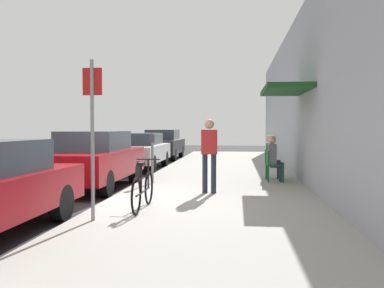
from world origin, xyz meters
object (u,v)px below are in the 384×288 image
(parking_meter, at_px, (152,155))
(street_sign, at_px, (92,127))
(parked_car_2, at_px, (139,150))
(cafe_chair_1, at_px, (270,161))
(seated_patron_1, at_px, (272,155))
(cafe_chair_0, at_px, (272,164))
(parked_car_1, at_px, (93,159))
(seated_patron_0, at_px, (274,157))
(parked_car_3, at_px, (162,144))
(bicycle_0, at_px, (143,190))
(pedestrian_standing, at_px, (209,150))

(parking_meter, xyz_separation_m, street_sign, (-0.05, -4.62, 0.75))
(parked_car_2, distance_m, cafe_chair_1, 6.01)
(parked_car_2, bearing_deg, cafe_chair_1, -36.95)
(seated_patron_1, bearing_deg, parked_car_2, 143.35)
(cafe_chair_0, bearing_deg, parked_car_1, -168.60)
(cafe_chair_1, xyz_separation_m, seated_patron_1, (0.06, -0.00, 0.19))
(seated_patron_0, bearing_deg, parked_car_3, 116.71)
(parked_car_2, distance_m, bicycle_0, 8.97)
(cafe_chair_1, bearing_deg, pedestrian_standing, -117.84)
(parked_car_3, bearing_deg, street_sign, -84.27)
(street_sign, height_order, bicycle_0, street_sign)
(bicycle_0, bearing_deg, parking_meter, 98.71)
(cafe_chair_1, relative_size, pedestrian_standing, 0.51)
(pedestrian_standing, bearing_deg, parked_car_2, 115.67)
(parked_car_3, bearing_deg, pedestrian_standing, -74.99)
(cafe_chair_0, distance_m, pedestrian_standing, 2.81)
(parked_car_1, xyz_separation_m, seated_patron_1, (4.86, 1.74, 0.04))
(parked_car_1, distance_m, seated_patron_0, 4.96)
(parked_car_2, xyz_separation_m, street_sign, (1.50, -9.69, 0.91))
(parked_car_1, height_order, bicycle_0, parked_car_1)
(street_sign, xyz_separation_m, pedestrian_standing, (1.70, 3.04, -0.52))
(street_sign, bearing_deg, seated_patron_0, 57.62)
(parked_car_2, bearing_deg, parked_car_3, 90.00)
(parking_meter, xyz_separation_m, cafe_chair_0, (3.25, 0.68, -0.26))
(parked_car_3, height_order, seated_patron_0, parked_car_3)
(parking_meter, relative_size, seated_patron_0, 1.02)
(cafe_chair_0, xyz_separation_m, seated_patron_0, (0.06, 0.00, 0.19))
(parked_car_3, distance_m, street_sign, 15.06)
(parked_car_3, xyz_separation_m, seated_patron_1, (4.86, -8.89, 0.04))
(parked_car_3, xyz_separation_m, bicycle_0, (2.11, -13.98, -0.30))
(cafe_chair_1, bearing_deg, cafe_chair_0, -90.02)
(parked_car_2, bearing_deg, cafe_chair_0, -42.44)
(parked_car_1, relative_size, seated_patron_1, 3.41)
(parked_car_1, relative_size, cafe_chair_1, 5.06)
(cafe_chair_0, height_order, seated_patron_0, seated_patron_0)
(street_sign, distance_m, cafe_chair_0, 6.32)
(bicycle_0, bearing_deg, seated_patron_0, 57.54)
(cafe_chair_0, bearing_deg, pedestrian_standing, -125.37)
(cafe_chair_1, xyz_separation_m, pedestrian_standing, (-1.60, -3.04, 0.50))
(parking_meter, bearing_deg, parked_car_1, -169.39)
(bicycle_0, bearing_deg, street_sign, -122.06)
(parked_car_1, relative_size, bicycle_0, 2.57)
(parked_car_1, relative_size, parked_car_3, 1.00)
(parking_meter, distance_m, seated_patron_1, 3.61)
(parked_car_1, height_order, cafe_chair_1, parked_car_1)
(cafe_chair_0, height_order, cafe_chair_1, same)
(parked_car_3, height_order, seated_patron_1, parked_car_3)
(parked_car_3, xyz_separation_m, cafe_chair_0, (4.80, -9.66, -0.15))
(street_sign, bearing_deg, pedestrian_standing, 60.82)
(cafe_chair_0, xyz_separation_m, cafe_chair_1, (0.00, 0.78, 0.00))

